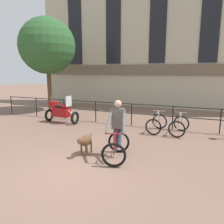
% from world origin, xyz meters
% --- Properties ---
extents(ground_plane, '(60.00, 60.00, 0.00)m').
position_xyz_m(ground_plane, '(0.00, 0.00, 0.00)').
color(ground_plane, '#7A5B4C').
extents(canal_railing, '(15.05, 0.05, 1.05)m').
position_xyz_m(canal_railing, '(-0.00, 5.20, 0.71)').
color(canal_railing, black).
rests_on(canal_railing, ground_plane).
extents(building_facade, '(18.00, 0.72, 11.24)m').
position_xyz_m(building_facade, '(0.00, 10.99, 5.60)').
color(building_facade, '#BCB299').
rests_on(building_facade, ground_plane).
extents(cyclist_with_bike, '(0.94, 1.30, 1.70)m').
position_xyz_m(cyclist_with_bike, '(0.77, 1.34, 0.76)').
color(cyclist_with_bike, black).
rests_on(cyclist_with_bike, ground_plane).
extents(dog, '(0.31, 0.89, 0.63)m').
position_xyz_m(dog, '(-0.20, 1.17, 0.43)').
color(dog, brown).
rests_on(dog, ground_plane).
extents(parked_motorcycle, '(1.70, 0.68, 1.35)m').
position_xyz_m(parked_motorcycle, '(-3.37, 4.40, 0.56)').
color(parked_motorcycle, black).
rests_on(parked_motorcycle, ground_plane).
extents(parked_bicycle_near_lamp, '(0.72, 1.14, 0.86)m').
position_xyz_m(parked_bicycle_near_lamp, '(1.31, 4.54, 0.36)').
color(parked_bicycle_near_lamp, black).
rests_on(parked_bicycle_near_lamp, ground_plane).
extents(parked_bicycle_mid_left, '(0.74, 1.15, 0.86)m').
position_xyz_m(parked_bicycle_mid_left, '(2.22, 4.54, 0.36)').
color(parked_bicycle_mid_left, black).
rests_on(parked_bicycle_mid_left, ground_plane).
extents(tree_canalside_left, '(3.43, 3.43, 5.75)m').
position_xyz_m(tree_canalside_left, '(-6.03, 6.95, 4.02)').
color(tree_canalside_left, brown).
rests_on(tree_canalside_left, ground_plane).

